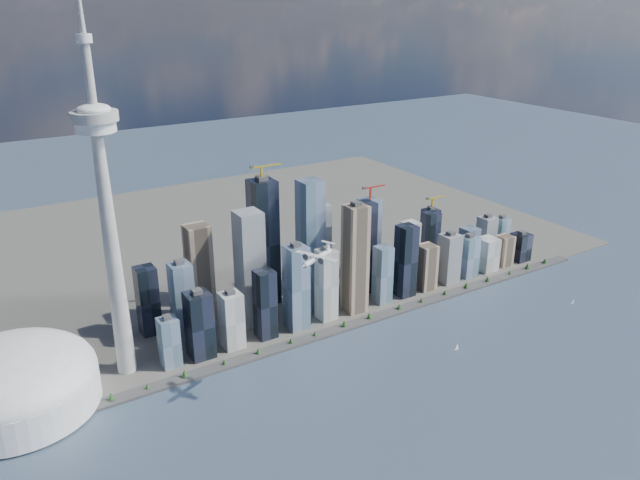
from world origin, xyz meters
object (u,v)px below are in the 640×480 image
dome_stadium (14,382)px  sailboat_east (573,302)px  needle_tower (107,211)px  sailboat_west (457,347)px  airplane (317,257)px

dome_stadium → sailboat_east: bearing=-12.3°
needle_tower → sailboat_west: 527.91m
dome_stadium → needle_tower: bearing=4.1°
needle_tower → sailboat_east: 765.20m
airplane → sailboat_west: size_ratio=5.73×
airplane → sailboat_west: (233.34, -14.70, -192.12)m
dome_stadium → airplane: (336.60, -174.82, 156.08)m
needle_tower → sailboat_west: needle_tower is taller
needle_tower → airplane: bearing=-43.2°
needle_tower → sailboat_east: size_ratio=66.18×
needle_tower → airplane: needle_tower is taller
airplane → sailboat_east: size_ratio=7.30×
needle_tower → sailboat_east: (702.47, -194.16, -233.17)m
needle_tower → dome_stadium: 241.40m
needle_tower → sailboat_west: (429.95, -199.52, -232.44)m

